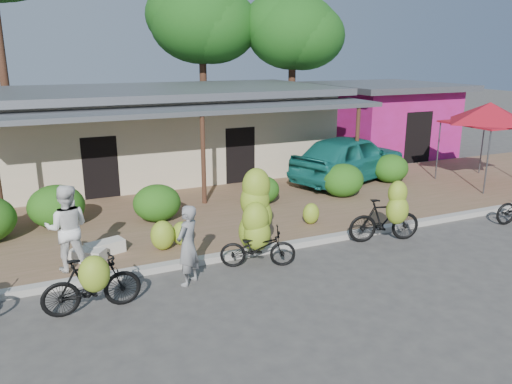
% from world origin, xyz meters
% --- Properties ---
extents(ground, '(100.00, 100.00, 0.00)m').
position_xyz_m(ground, '(0.00, 0.00, 0.00)').
color(ground, '#44413F').
rests_on(ground, ground).
extents(sidewalk, '(60.00, 6.00, 0.12)m').
position_xyz_m(sidewalk, '(0.00, 5.00, 0.06)').
color(sidewalk, '#855E48').
rests_on(sidewalk, ground).
extents(curb, '(60.00, 0.25, 0.15)m').
position_xyz_m(curb, '(0.00, 2.00, 0.07)').
color(curb, '#A8A399').
rests_on(curb, ground).
extents(shop_main, '(13.00, 8.50, 3.35)m').
position_xyz_m(shop_main, '(0.00, 10.93, 1.72)').
color(shop_main, '#C1B392').
rests_on(shop_main, ground).
extents(shop_pink, '(6.00, 6.00, 3.25)m').
position_xyz_m(shop_pink, '(10.50, 10.99, 1.67)').
color(shop_pink, '#B61C80').
rests_on(shop_pink, ground).
extents(tree_center_right, '(5.21, 5.09, 8.13)m').
position_xyz_m(tree_center_right, '(3.31, 16.61, 6.19)').
color(tree_center_right, '#4E2C1F').
rests_on(tree_center_right, ground).
extents(tree_near_right, '(4.70, 4.54, 7.45)m').
position_xyz_m(tree_near_right, '(7.31, 14.61, 5.70)').
color(tree_near_right, '#4E2C1F').
rests_on(tree_near_right, ground).
extents(hedge_1, '(1.47, 1.32, 1.15)m').
position_xyz_m(hedge_1, '(-4.28, 5.64, 0.69)').
color(hedge_1, '#235A14').
rests_on(hedge_1, sidewalk).
extents(hedge_2, '(1.31, 1.18, 1.02)m').
position_xyz_m(hedge_2, '(-1.72, 5.05, 0.63)').
color(hedge_2, '#235A14').
rests_on(hedge_2, sidewalk).
extents(hedge_3, '(1.11, 1.00, 0.87)m').
position_xyz_m(hedge_3, '(1.61, 5.35, 0.55)').
color(hedge_3, '#235A14').
rests_on(hedge_3, sidewalk).
extents(hedge_4, '(1.37, 1.23, 1.07)m').
position_xyz_m(hedge_4, '(4.34, 5.00, 0.65)').
color(hedge_4, '#235A14').
rests_on(hedge_4, sidewalk).
extents(hedge_5, '(1.29, 1.16, 1.01)m').
position_xyz_m(hedge_5, '(6.94, 5.85, 0.62)').
color(hedge_5, '#235A14').
rests_on(hedge_5, sidewalk).
extents(red_canopy, '(3.50, 3.50, 2.86)m').
position_xyz_m(red_canopy, '(9.89, 4.44, 2.61)').
color(red_canopy, '#59595E').
rests_on(red_canopy, sidewalk).
extents(bike_left, '(1.80, 1.14, 1.35)m').
position_xyz_m(bike_left, '(-3.95, 0.68, 0.60)').
color(bike_left, black).
rests_on(bike_left, ground).
extents(bike_center, '(1.79, 1.42, 2.14)m').
position_xyz_m(bike_center, '(-0.23, 1.65, 0.87)').
color(bike_center, black).
rests_on(bike_center, ground).
extents(bike_right, '(1.94, 1.35, 1.74)m').
position_xyz_m(bike_right, '(3.19, 1.32, 0.70)').
color(bike_right, black).
rests_on(bike_right, ground).
extents(loose_banana_a, '(0.58, 0.49, 0.72)m').
position_xyz_m(loose_banana_a, '(-2.10, 2.89, 0.48)').
color(loose_banana_a, '#95B02C').
rests_on(loose_banana_a, sidewalk).
extents(loose_banana_b, '(0.47, 0.40, 0.58)m').
position_xyz_m(loose_banana_b, '(-1.61, 3.02, 0.41)').
color(loose_banana_b, '#95B02C').
rests_on(loose_banana_b, sidewalk).
extents(loose_banana_c, '(0.47, 0.40, 0.58)m').
position_xyz_m(loose_banana_c, '(2.04, 3.07, 0.41)').
color(loose_banana_c, '#95B02C').
rests_on(loose_banana_c, sidewalk).
extents(sack_near, '(0.93, 0.63, 0.30)m').
position_xyz_m(sack_near, '(-3.39, 3.20, 0.27)').
color(sack_near, beige).
rests_on(sack_near, sidewalk).
extents(sack_far, '(0.83, 0.75, 0.28)m').
position_xyz_m(sack_far, '(-3.81, 2.92, 0.26)').
color(sack_far, beige).
rests_on(sack_far, sidewalk).
extents(vendor, '(0.73, 0.71, 1.70)m').
position_xyz_m(vendor, '(-2.00, 1.14, 0.85)').
color(vendor, gray).
rests_on(vendor, ground).
extents(bystander, '(1.05, 0.89, 1.89)m').
position_xyz_m(bystander, '(-4.19, 2.60, 1.06)').
color(bystander, white).
rests_on(bystander, sidewalk).
extents(teal_van, '(5.43, 3.66, 1.72)m').
position_xyz_m(teal_van, '(5.69, 6.61, 0.98)').
color(teal_van, '#176962').
rests_on(teal_van, sidewalk).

